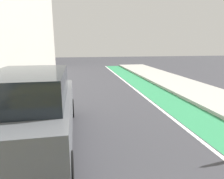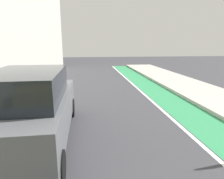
# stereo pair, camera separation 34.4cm
# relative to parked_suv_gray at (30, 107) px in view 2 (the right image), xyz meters

# --- Properties ---
(ground_plane) EXTENTS (70.72, 70.72, 0.00)m
(ground_plane) POSITION_rel_parked_suv_gray_xyz_m (2.56, 0.30, -1.02)
(ground_plane) COLOR #38383D
(bike_lane_paint) EXTENTS (1.60, 32.15, 0.00)m
(bike_lane_paint) POSITION_rel_parked_suv_gray_xyz_m (5.37, 2.30, -1.02)
(bike_lane_paint) COLOR #2D8451
(bike_lane_paint) RESTS_ON ground
(lane_divider_stripe) EXTENTS (0.12, 32.15, 0.00)m
(lane_divider_stripe) POSITION_rel_parked_suv_gray_xyz_m (4.47, 2.30, -1.02)
(lane_divider_stripe) COLOR white
(lane_divider_stripe) RESTS_ON ground
(parked_suv_gray) EXTENTS (2.07, 4.72, 1.98)m
(parked_suv_gray) POSITION_rel_parked_suv_gray_xyz_m (0.00, 0.00, 0.00)
(parked_suv_gray) COLOR #595B60
(parked_suv_gray) RESTS_ON ground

